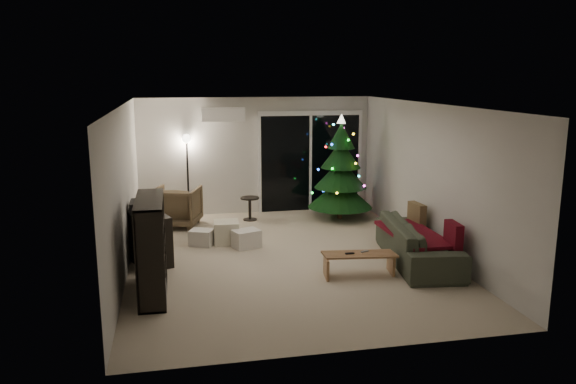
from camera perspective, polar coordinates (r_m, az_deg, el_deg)
name	(u,v)px	position (r m, az deg, el deg)	size (l,w,h in m)	color
room	(294,180)	(10.55, 0.60, 1.20)	(6.50, 7.51, 2.60)	beige
bookshelf	(139,248)	(7.85, -14.91, -5.52)	(0.34, 1.35, 1.35)	black
media_cabinet	(145,235)	(9.42, -14.32, -4.30)	(0.49, 1.29, 0.81)	black
stereo	(143,206)	(9.30, -14.47, -1.40)	(0.41, 0.49, 0.17)	black
armchair	(177,207)	(11.35, -11.21, -1.46)	(0.85, 0.87, 0.80)	brown
ottoman	(226,232)	(10.13, -6.27, -4.08)	(0.44, 0.44, 0.40)	beige
cardboard_box_a	(202,238)	(10.06, -8.76, -4.60)	(0.40, 0.30, 0.28)	white
cardboard_box_b	(246,239)	(9.85, -4.26, -4.75)	(0.45, 0.33, 0.31)	white
side_table	(250,209)	(11.66, -3.89, -1.70)	(0.39, 0.39, 0.48)	black
floor_lamp	(188,177)	(12.00, -10.14, 1.47)	(0.27, 0.27, 1.69)	black
sofa	(418,242)	(9.26, 13.11, -5.00)	(2.26, 0.88, 0.66)	#373A31
sofa_throw	(413,234)	(9.18, 12.58, -4.17)	(0.71, 1.63, 0.05)	maroon
cushion_a	(417,216)	(9.87, 12.94, -2.36)	(0.13, 0.43, 0.43)	brown
cushion_b	(453,237)	(8.74, 16.45, -4.37)	(0.13, 0.43, 0.43)	maroon
coffee_table	(359,264)	(8.57, 7.23, -7.29)	(1.08, 0.38, 0.34)	#966F4A
remote_a	(350,253)	(8.46, 6.29, -6.22)	(0.14, 0.04, 0.02)	black
remote_b	(365,251)	(8.59, 7.79, -5.99)	(0.13, 0.04, 0.02)	slate
christmas_tree	(341,167)	(11.66, 5.37, 2.53)	(1.35, 1.35, 2.18)	black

